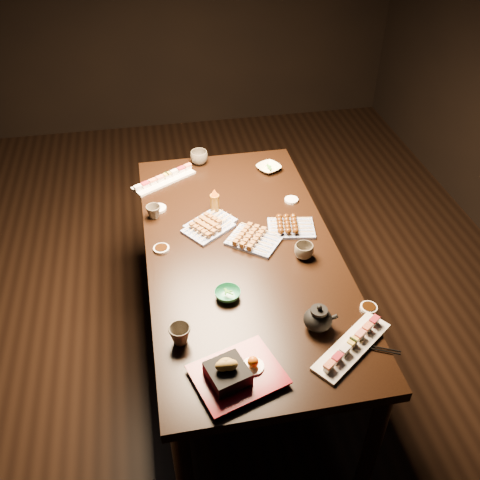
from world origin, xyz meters
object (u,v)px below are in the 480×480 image
object	(u,v)px
teacup_far_left	(154,212)
condiment_bottle	(215,201)
sushi_platter_far	(164,178)
teacup_far_right	(199,157)
sushi_platter_near	(352,344)
teacup_mid_right	(304,251)
yakitori_plate_right	(254,237)
dining_table	(242,305)
teacup_near_left	(180,335)
yakitori_plate_center	(210,220)
edamame_bowl_cream	(269,168)
yakitori_plate_left	(208,225)
edamame_bowl_green	(228,294)
tempura_tray	(238,368)
teapot	(318,317)

from	to	relation	value
teacup_far_left	condiment_bottle	bearing A→B (deg)	-2.56
sushi_platter_far	teacup_far_right	xyz separation A→B (m)	(0.22, 0.16, 0.02)
sushi_platter_near	teacup_mid_right	world-z (taller)	teacup_mid_right
yakitori_plate_right	teacup_far_right	xyz separation A→B (m)	(-0.16, 0.78, 0.01)
sushi_platter_far	teacup_mid_right	xyz separation A→B (m)	(0.59, -0.78, 0.01)
dining_table	teacup_near_left	bearing A→B (deg)	-129.76
yakitori_plate_center	teacup_far_right	xyz separation A→B (m)	(0.02, 0.61, 0.01)
yakitori_plate_right	sushi_platter_near	bearing A→B (deg)	-32.84
yakitori_plate_right	teacup_far_left	xyz separation A→B (m)	(-0.46, 0.29, 0.00)
sushi_platter_near	teacup_far_left	bearing A→B (deg)	88.86
sushi_platter_far	teacup_far_left	distance (m)	0.34
dining_table	yakitori_plate_center	world-z (taller)	yakitori_plate_center
yakitori_plate_right	teacup_far_left	world-z (taller)	teacup_far_left
teacup_near_left	sushi_platter_far	bearing A→B (deg)	88.79
edamame_bowl_cream	yakitori_plate_left	bearing A→B (deg)	-130.66
dining_table	yakitori_plate_right	bearing A→B (deg)	28.73
dining_table	edamame_bowl_green	distance (m)	0.51
sushi_platter_near	teacup_near_left	distance (m)	0.67
teacup_far_left	condiment_bottle	xyz separation A→B (m)	(0.31, -0.01, 0.04)
yakitori_plate_center	teacup_near_left	size ratio (longest dim) A/B	2.64
yakitori_plate_left	tempura_tray	xyz separation A→B (m)	(-0.02, -0.90, 0.03)
dining_table	teacup_near_left	distance (m)	0.74
tempura_tray	teacup_mid_right	distance (m)	0.75
sushi_platter_near	yakitori_plate_center	world-z (taller)	yakitori_plate_center
yakitori_plate_right	edamame_bowl_green	bearing A→B (deg)	-79.94
dining_table	teacup_near_left	size ratio (longest dim) A/B	20.85
dining_table	teapot	size ratio (longest dim) A/B	13.01
tempura_tray	teacup_near_left	bearing A→B (deg)	114.24
edamame_bowl_green	teacup_far_right	size ratio (longest dim) A/B	1.10
yakitori_plate_right	dining_table	bearing A→B (deg)	-107.20
teacup_far_left	teacup_near_left	bearing A→B (deg)	-86.60
tempura_tray	teapot	size ratio (longest dim) A/B	2.28
yakitori_plate_center	condiment_bottle	bearing A→B (deg)	32.82
teacup_far_left	teacup_far_right	xyz separation A→B (m)	(0.30, 0.49, 0.01)
yakitori_plate_right	condiment_bottle	bearing A→B (deg)	155.87
sushi_platter_far	teacup_far_right	world-z (taller)	teacup_far_right
dining_table	teacup_far_left	distance (m)	0.66
edamame_bowl_cream	teacup_near_left	distance (m)	1.34
dining_table	yakitori_plate_left	distance (m)	0.46
teacup_near_left	teacup_mid_right	xyz separation A→B (m)	(0.61, 0.40, -0.00)
dining_table	teacup_mid_right	world-z (taller)	teacup_mid_right
teacup_far_right	teacup_mid_right	bearing A→B (deg)	-68.44
edamame_bowl_cream	teapot	size ratio (longest dim) A/B	0.94
sushi_platter_near	yakitori_plate_left	xyz separation A→B (m)	(-0.44, 0.85, 0.00)
yakitori_plate_left	teacup_far_left	bearing A→B (deg)	113.44
edamame_bowl_cream	teacup_far_left	bearing A→B (deg)	-153.68
teacup_far_left	teacup_far_right	distance (m)	0.57
teacup_mid_right	dining_table	bearing A→B (deg)	158.95
edamame_bowl_cream	teacup_near_left	bearing A→B (deg)	-118.06
edamame_bowl_cream	tempura_tray	distance (m)	1.46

